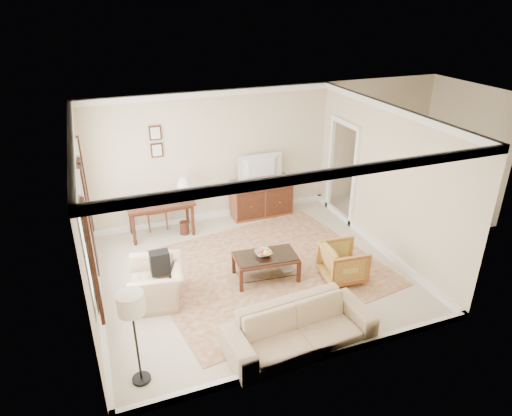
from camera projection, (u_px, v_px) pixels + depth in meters
room_shell at (251, 144)px, 7.46m from camera, size 5.51×5.01×2.91m
annex_bedroom at (413, 197)px, 10.77m from camera, size 3.00×2.70×2.90m
window_front at (88, 242)px, 6.40m from camera, size 0.12×1.56×1.80m
window_rear at (84, 198)px, 7.75m from camera, size 0.12×1.56×1.80m
doorway at (342, 173)px, 10.19m from camera, size 0.10×1.12×2.25m
rug at (265, 269)px, 8.59m from camera, size 4.57×4.09×0.01m
writing_desk at (160, 207)px, 9.56m from camera, size 1.39×0.69×0.76m
desk_chair at (155, 206)px, 9.89m from camera, size 0.49×0.49×1.05m
desk_lamp at (184, 188)px, 9.58m from camera, size 0.32×0.32×0.50m
framed_prints at (156, 141)px, 9.39m from camera, size 0.25×0.04×0.68m
sideboard at (261, 198)px, 10.53m from camera, size 1.39×0.53×0.85m
tv at (262, 160)px, 10.12m from camera, size 0.99×0.57×0.13m
coffee_table at (266, 261)px, 8.18m from camera, size 1.17×0.75×0.47m
fruit_bowl at (263, 253)px, 8.12m from camera, size 0.42×0.42×0.10m
book_a at (259, 266)px, 8.34m from camera, size 0.28×0.11×0.38m
book_b at (280, 268)px, 8.29m from camera, size 0.28×0.03×0.38m
striped_armchair at (343, 261)px, 8.16m from camera, size 0.74×0.78×0.74m
club_armchair at (157, 277)px, 7.57m from camera, size 0.81×1.11×0.88m
backpack at (160, 260)px, 7.59m from camera, size 0.34×0.38×0.40m
sofa at (300, 322)px, 6.55m from camera, size 2.23×0.80×0.86m
floor_lamp at (132, 310)px, 5.64m from camera, size 0.35×0.35×1.41m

